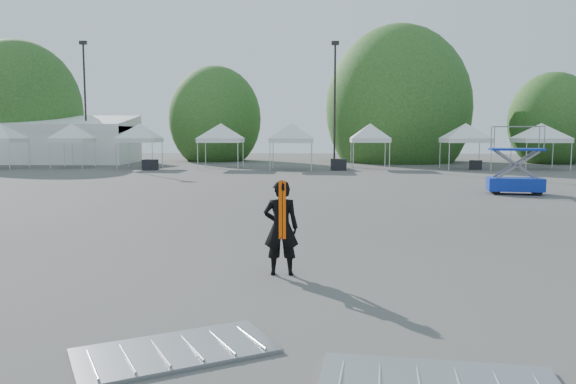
{
  "coord_description": "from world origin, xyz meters",
  "views": [
    {
      "loc": [
        1.49,
        -13.06,
        2.61
      ],
      "look_at": [
        0.88,
        -0.58,
        1.3
      ],
      "focal_mm": 35.0,
      "sensor_mm": 36.0,
      "label": 1
    }
  ],
  "objects": [
    {
      "name": "crate_west",
      "position": [
        -10.22,
        26.15,
        0.38
      ],
      "size": [
        1.03,
        0.84,
        0.75
      ],
      "primitive_type": "cube",
      "rotation": [
        0.0,
        0.0,
        -0.1
      ],
      "color": "black",
      "rests_on": "ground"
    },
    {
      "name": "ground",
      "position": [
        0.0,
        0.0,
        0.0
      ],
      "size": [
        120.0,
        120.0,
        0.0
      ],
      "primitive_type": "plane",
      "color": "#474442",
      "rests_on": "ground"
    },
    {
      "name": "tent_b",
      "position": [
        -17.03,
        28.96,
        3.06
      ],
      "size": [
        3.75,
        3.75,
        3.88
      ],
      "color": "silver",
      "rests_on": "ground"
    },
    {
      "name": "tent_a",
      "position": [
        -21.86,
        27.58,
        3.06
      ],
      "size": [
        4.16,
        4.16,
        3.88
      ],
      "color": "silver",
      "rests_on": "ground"
    },
    {
      "name": "man",
      "position": [
        0.87,
        -2.89,
        0.88
      ],
      "size": [
        0.66,
        0.45,
        1.76
      ],
      "rotation": [
        0.0,
        0.0,
        3.19
      ],
      "color": "black",
      "rests_on": "ground"
    },
    {
      "name": "tree_mid_e",
      "position": [
        9.0,
        39.0,
        4.84
      ],
      "size": [
        5.12,
        5.12,
        7.79
      ],
      "color": "#382314",
      "rests_on": "ground"
    },
    {
      "name": "tree_far_w",
      "position": [
        -26.0,
        38.0,
        4.54
      ],
      "size": [
        4.8,
        4.8,
        7.3
      ],
      "color": "#382314",
      "rests_on": "ground"
    },
    {
      "name": "tent_f",
      "position": [
        5.5,
        28.74,
        3.06
      ],
      "size": [
        3.95,
        3.95,
        3.88
      ],
      "color": "silver",
      "rests_on": "ground"
    },
    {
      "name": "tent_c",
      "position": [
        -11.67,
        28.51,
        3.06
      ],
      "size": [
        4.01,
        4.01,
        3.88
      ],
      "color": "silver",
      "rests_on": "ground"
    },
    {
      "name": "tree_far_e",
      "position": [
        22.0,
        37.0,
        3.63
      ],
      "size": [
        3.84,
        3.84,
        5.84
      ],
      "color": "#382314",
      "rests_on": "ground"
    },
    {
      "name": "scissor_lift",
      "position": [
        10.08,
        11.39,
        1.47
      ],
      "size": [
        2.4,
        1.47,
        2.91
      ],
      "rotation": [
        0.0,
        0.0,
        -0.16
      ],
      "color": "#0B1197",
      "rests_on": "ground"
    },
    {
      "name": "marquee",
      "position": [
        -22.0,
        35.0,
        1.97
      ],
      "size": [
        15.0,
        6.25,
        4.23
      ],
      "color": "white",
      "rests_on": "ground"
    },
    {
      "name": "light_pole_east",
      "position": [
        3.0,
        32.0,
        5.52
      ],
      "size": [
        0.6,
        0.25,
        9.8
      ],
      "color": "black",
      "rests_on": "ground"
    },
    {
      "name": "barrier_left",
      "position": [
        -0.16,
        -6.68,
        0.04
      ],
      "size": [
        2.59,
        2.15,
        0.07
      ],
      "rotation": [
        0.0,
        0.0,
        0.51
      ],
      "color": "#9B9EA3",
      "rests_on": "ground"
    },
    {
      "name": "crate_east",
      "position": [
        13.03,
        27.9,
        0.33
      ],
      "size": [
        1.02,
        0.91,
        0.66
      ],
      "primitive_type": "cube",
      "rotation": [
        0.0,
        0.0,
        -0.35
      ],
      "color": "black",
      "rests_on": "ground"
    },
    {
      "name": "crate_mid",
      "position": [
        3.12,
        26.62,
        0.4
      ],
      "size": [
        1.1,
        0.9,
        0.8
      ],
      "primitive_type": "cube",
      "rotation": [
        0.0,
        0.0,
        0.1
      ],
      "color": "black",
      "rests_on": "ground"
    },
    {
      "name": "tree_mid_w",
      "position": [
        -8.0,
        40.0,
        3.93
      ],
      "size": [
        4.16,
        4.16,
        6.33
      ],
      "color": "#382314",
      "rests_on": "ground"
    },
    {
      "name": "tent_e",
      "position": [
        -0.22,
        27.18,
        3.06
      ],
      "size": [
        4.35,
        4.35,
        3.88
      ],
      "color": "silver",
      "rests_on": "ground"
    },
    {
      "name": "light_pole_west",
      "position": [
        -18.0,
        34.0,
        5.77
      ],
      "size": [
        0.6,
        0.25,
        10.3
      ],
      "color": "black",
      "rests_on": "ground"
    },
    {
      "name": "tent_g",
      "position": [
        12.34,
        28.32,
        3.06
      ],
      "size": [
        4.41,
        4.41,
        3.88
      ],
      "color": "silver",
      "rests_on": "ground"
    },
    {
      "name": "tent_d",
      "position": [
        -5.47,
        28.1,
        3.06
      ],
      "size": [
        4.38,
        4.38,
        3.88
      ],
      "color": "silver",
      "rests_on": "ground"
    },
    {
      "name": "tent_h",
      "position": [
        17.79,
        28.55,
        3.06
      ],
      "size": [
        4.65,
        4.65,
        3.88
      ],
      "color": "silver",
      "rests_on": "ground"
    }
  ]
}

